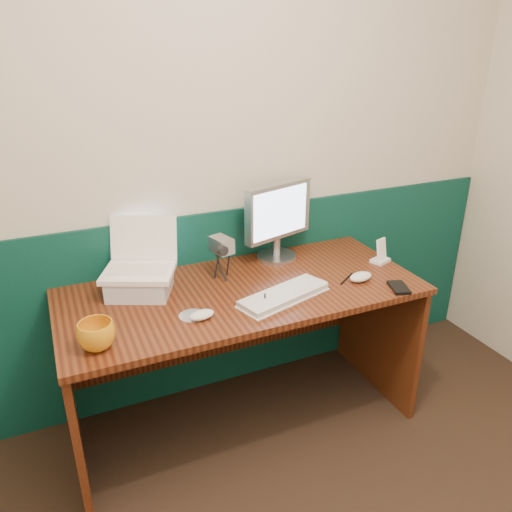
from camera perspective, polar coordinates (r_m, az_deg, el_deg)
name	(u,v)px	position (r m, az deg, el deg)	size (l,w,h in m)	color
back_wall	(193,162)	(2.36, -7.25, 10.57)	(3.50, 0.04, 2.50)	beige
wainscot	(201,306)	(2.62, -6.34, -5.67)	(3.48, 0.02, 1.00)	#07302E
desk	(243,359)	(2.43, -1.46, -11.66)	(1.60, 0.70, 0.75)	#3A140A
laptop_riser	(140,284)	(2.23, -13.12, -3.12)	(0.26, 0.22, 0.09)	silver
laptop	(136,248)	(2.16, -13.52, 0.86)	(0.30, 0.23, 0.25)	white
monitor	(277,222)	(2.47, 2.42, 3.88)	(0.39, 0.11, 0.39)	#AEAEB3
keyboard	(284,296)	(2.15, 3.19, -4.57)	(0.41, 0.14, 0.02)	silver
mouse_right	(361,277)	(2.34, 11.88, -2.33)	(0.12, 0.07, 0.04)	white
mouse_left	(202,315)	(2.01, -6.22, -6.71)	(0.10, 0.06, 0.03)	white
mug	(96,335)	(1.89, -17.77, -8.64)	(0.13, 0.13, 0.11)	orange
camcorder	(222,260)	(2.29, -3.92, -0.41)	(0.09, 0.12, 0.19)	#A1A1A5
cd_spindle	(265,302)	(2.10, 1.02, -5.24)	(0.12, 0.12, 0.03)	silver
cd_loose_a	(193,315)	(2.04, -7.26, -6.76)	(0.11, 0.11, 0.00)	silver
pen	(347,278)	(2.35, 10.33, -2.53)	(0.01, 0.01, 0.13)	black
papers	(307,284)	(2.27, 5.83, -3.25)	(0.17, 0.11, 0.00)	silver
dock	(380,260)	(2.56, 14.00, -0.50)	(0.09, 0.07, 0.02)	silver
music_player	(381,249)	(2.54, 14.14, 0.76)	(0.06, 0.01, 0.11)	white
pda	(399,288)	(2.31, 16.01, -3.48)	(0.07, 0.12, 0.01)	black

